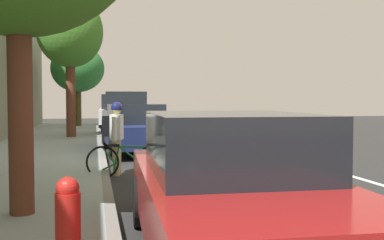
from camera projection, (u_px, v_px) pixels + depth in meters
name	position (u px, v px, depth m)	size (l,w,h in m)	color
ground	(171.00, 156.00, 13.22)	(55.25, 55.25, 0.00)	#292929
sidewalk	(36.00, 157.00, 12.42)	(3.42, 34.53, 0.15)	#94A4A3
curb_edge	(102.00, 155.00, 12.80)	(0.16, 34.53, 0.15)	gray
lane_stripe_centre	(257.00, 148.00, 15.34)	(0.14, 31.60, 0.01)	white
lane_stripe_bike_edge	(153.00, 156.00, 13.11)	(0.12, 34.53, 0.01)	white
parked_pickup_white_nearest	(118.00, 113.00, 25.70)	(2.23, 5.39, 1.95)	white
parked_suv_grey_second	(126.00, 114.00, 19.78)	(2.17, 4.80, 1.99)	slate
parked_sedan_dark_blue_mid	(135.00, 129.00, 13.99)	(2.02, 4.49, 1.52)	navy
parked_sedan_red_far	(229.00, 188.00, 4.59)	(1.98, 4.47, 1.52)	maroon
bicycle_at_curb	(127.00, 161.00, 9.40)	(1.73, 0.46, 0.75)	black
cyclist_with_backpack	(115.00, 131.00, 9.77)	(0.48, 0.60, 1.61)	#C6B284
street_tree_near_cyclist	(78.00, 69.00, 25.84)	(3.04, 3.04, 4.67)	#493D1F
street_tree_mid_block	(70.00, 33.00, 18.00)	(2.64, 2.64, 5.69)	brown
fire_hydrant	(68.00, 224.00, 3.88)	(0.22, 0.22, 0.84)	red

